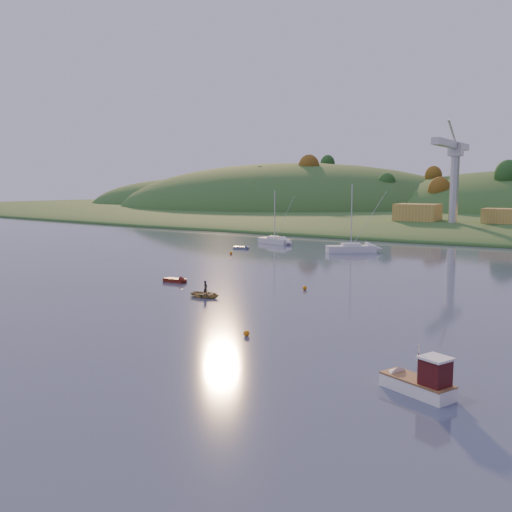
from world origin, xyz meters
The scene contains 19 objects.
ground centered at (0.00, 0.00, 0.00)m, with size 500.00×500.00×0.00m, color #313851.
shore_slope centered at (0.00, 165.00, 0.00)m, with size 640.00×150.00×7.00m, color #264D1E.
hill_left_far centered at (-160.00, 215.00, 0.00)m, with size 120.00×100.00×32.00m, color #264D1E.
hill_left centered at (-90.00, 200.00, 0.00)m, with size 170.00×140.00×44.00m, color #264D1E.
hillside_trees centered at (0.00, 185.00, 0.00)m, with size 280.00×50.00×32.00m, color #19471A, non-canonical shape.
wharf centered at (5.00, 122.00, 1.20)m, with size 42.00×16.00×2.40m, color slate.
shed_west centered at (-8.00, 123.00, 4.80)m, with size 11.00×8.00×4.80m, color #AA9338.
shed_east centered at (13.00, 124.00, 4.40)m, with size 9.00×7.00×4.00m, color #AA9338.
dock_crane centered at (2.00, 118.39, 17.17)m, with size 3.20×28.00×20.30m.
fishing_boat centered at (29.23, 5.13, 0.73)m, with size 5.41×3.44×3.31m.
sailboat_near centered at (-2.73, 68.38, 0.78)m, with size 8.49×7.71×12.28m.
sailboat_far centered at (-22.48, 74.09, 0.72)m, with size 8.31×4.56×11.04m.
canoe centered at (1.34, 20.82, 0.36)m, with size 2.46×3.45×0.71m, color #9E8C57.
paddler centered at (1.34, 20.82, 0.79)m, with size 0.57×0.38×1.57m, color black.
red_tender centered at (-7.36, 26.46, 0.24)m, with size 3.46×1.45×1.15m.
grey_dinghy centered at (-21.90, 61.90, 0.24)m, with size 3.41×2.11×1.20m.
buoy_0 centered at (14.10, 9.98, 0.25)m, with size 0.50×0.50×0.50m, color orange.
buoy_1 centered at (8.20, 30.65, 0.25)m, with size 0.50×0.50×0.50m, color orange.
buoy_2 centered at (-18.99, 53.68, 0.25)m, with size 0.50×0.50×0.50m, color orange.
Camera 1 is at (39.29, -26.97, 12.08)m, focal length 40.00 mm.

